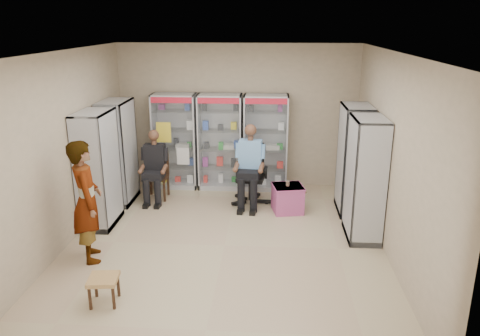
# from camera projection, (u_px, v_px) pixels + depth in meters

# --- Properties ---
(floor) EXTENTS (6.00, 6.00, 0.00)m
(floor) POSITION_uv_depth(u_px,v_px,m) (224.00, 245.00, 7.46)
(floor) COLOR tan
(floor) RESTS_ON ground
(room_shell) EXTENTS (5.02, 6.02, 3.01)m
(room_shell) POSITION_uv_depth(u_px,v_px,m) (223.00, 125.00, 6.87)
(room_shell) COLOR tan
(room_shell) RESTS_ON ground
(cabinet_back_left) EXTENTS (0.90, 0.50, 2.00)m
(cabinet_back_left) POSITION_uv_depth(u_px,v_px,m) (175.00, 141.00, 9.84)
(cabinet_back_left) COLOR #9FA1A6
(cabinet_back_left) RESTS_ON floor
(cabinet_back_mid) EXTENTS (0.90, 0.50, 2.00)m
(cabinet_back_mid) POSITION_uv_depth(u_px,v_px,m) (220.00, 142.00, 9.78)
(cabinet_back_mid) COLOR #A1A3A8
(cabinet_back_mid) RESTS_ON floor
(cabinet_back_right) EXTENTS (0.90, 0.50, 2.00)m
(cabinet_back_right) POSITION_uv_depth(u_px,v_px,m) (266.00, 143.00, 9.72)
(cabinet_back_right) COLOR silver
(cabinet_back_right) RESTS_ON floor
(cabinet_right_far) EXTENTS (0.90, 0.50, 2.00)m
(cabinet_right_far) POSITION_uv_depth(u_px,v_px,m) (354.00, 160.00, 8.54)
(cabinet_right_far) COLOR #ADB1B5
(cabinet_right_far) RESTS_ON floor
(cabinet_right_near) EXTENTS (0.90, 0.50, 2.00)m
(cabinet_right_near) POSITION_uv_depth(u_px,v_px,m) (365.00, 179.00, 7.49)
(cabinet_right_near) COLOR #B8BBC0
(cabinet_right_near) RESTS_ON floor
(cabinet_left_far) EXTENTS (0.90, 0.50, 2.00)m
(cabinet_left_far) POSITION_uv_depth(u_px,v_px,m) (118.00, 152.00, 9.01)
(cabinet_left_far) COLOR silver
(cabinet_left_far) RESTS_ON floor
(cabinet_left_near) EXTENTS (0.90, 0.50, 2.00)m
(cabinet_left_near) POSITION_uv_depth(u_px,v_px,m) (98.00, 170.00, 7.97)
(cabinet_left_near) COLOR #ADB0B4
(cabinet_left_near) RESTS_ON floor
(wooden_chair) EXTENTS (0.42, 0.42, 0.94)m
(wooden_chair) POSITION_uv_depth(u_px,v_px,m) (157.00, 176.00, 9.32)
(wooden_chair) COLOR black
(wooden_chair) RESTS_ON floor
(seated_customer) EXTENTS (0.44, 0.60, 1.34)m
(seated_customer) POSITION_uv_depth(u_px,v_px,m) (156.00, 167.00, 9.21)
(seated_customer) COLOR black
(seated_customer) RESTS_ON floor
(office_chair) EXTENTS (0.70, 0.70, 1.17)m
(office_chair) POSITION_uv_depth(u_px,v_px,m) (250.00, 175.00, 9.03)
(office_chair) COLOR black
(office_chair) RESTS_ON floor
(seated_shopkeeper) EXTENTS (0.55, 0.72, 1.49)m
(seated_shopkeeper) POSITION_uv_depth(u_px,v_px,m) (250.00, 167.00, 8.93)
(seated_shopkeeper) COLOR #79A0EF
(seated_shopkeeper) RESTS_ON floor
(pink_trunk) EXTENTS (0.62, 0.60, 0.51)m
(pink_trunk) POSITION_uv_depth(u_px,v_px,m) (288.00, 199.00, 8.73)
(pink_trunk) COLOR #C24D8B
(pink_trunk) RESTS_ON floor
(tea_glass) EXTENTS (0.07, 0.07, 0.09)m
(tea_glass) POSITION_uv_depth(u_px,v_px,m) (288.00, 183.00, 8.63)
(tea_glass) COLOR #612208
(tea_glass) RESTS_ON pink_trunk
(woven_stool_a) EXTENTS (0.48, 0.48, 0.36)m
(woven_stool_a) POSITION_uv_depth(u_px,v_px,m) (294.00, 201.00, 8.82)
(woven_stool_a) COLOR #A28144
(woven_stool_a) RESTS_ON floor
(woven_stool_b) EXTENTS (0.40, 0.40, 0.36)m
(woven_stool_b) POSITION_uv_depth(u_px,v_px,m) (104.00, 290.00, 5.90)
(woven_stool_b) COLOR #B1884A
(woven_stool_b) RESTS_ON floor
(standing_man) EXTENTS (0.68, 0.79, 1.83)m
(standing_man) POSITION_uv_depth(u_px,v_px,m) (87.00, 201.00, 6.79)
(standing_man) COLOR gray
(standing_man) RESTS_ON floor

